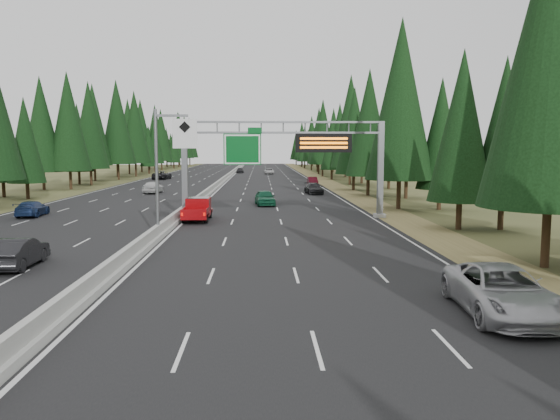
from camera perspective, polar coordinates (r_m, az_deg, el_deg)
The scene contains 19 objects.
road at distance 89.51m, azimuth -6.17°, elevation 2.72°, with size 32.00×260.00×0.08m, color black.
shoulder_right at distance 89.99m, azimuth 5.23°, elevation 2.74°, with size 3.60×260.00×0.06m, color olive.
shoulder_left at distance 92.51m, azimuth -17.24°, elevation 2.58°, with size 3.60×260.00×0.06m, color #3A411E.
median_barrier at distance 89.48m, azimuth -6.17°, elevation 2.96°, with size 0.70×260.00×0.85m.
sign_gantry at distance 44.05m, azimuth 1.18°, elevation 5.89°, with size 16.75×0.98×7.80m.
hov_sign_pole at distance 34.58m, azimuth -11.85°, elevation 4.74°, with size 2.80×0.50×8.00m.
tree_row_right at distance 75.15m, azimuth 9.87°, elevation 8.79°, with size 11.97×242.02×18.84m.
tree_row_left at distance 91.64m, azimuth -20.32°, elevation 8.43°, with size 12.16×246.29×18.99m.
silver_minivan at distance 19.86m, azimuth 22.16°, elevation -7.85°, with size 2.70×5.85×1.62m, color #ABAAAF.
red_pickup at distance 43.43m, azimuth -8.57°, elevation 0.23°, with size 1.91×5.36×1.75m.
car_ahead_green at distance 54.46m, azimuth -1.59°, elevation 1.31°, with size 1.81×4.51×1.54m, color #145939.
car_ahead_dkred at distance 84.90m, azimuth 3.42°, elevation 3.02°, with size 1.40×4.00×1.32m, color #540C18.
car_ahead_dkgrey at distance 68.54m, azimuth 3.55°, elevation 2.25°, with size 1.88×4.63×1.34m, color black.
car_ahead_white at distance 124.55m, azimuth -1.13°, elevation 4.07°, with size 2.16×4.68×1.30m, color #B2B2B2.
car_ahead_far at distance 131.06m, azimuth -4.20°, elevation 4.17°, with size 1.54×3.82×1.30m, color black.
car_onc_near at distance 28.49m, azimuth -25.69°, elevation -4.02°, with size 1.50×4.30×1.42m, color black.
car_onc_blue at distance 49.84m, azimuth -24.48°, elevation 0.14°, with size 1.80×4.44×1.29m, color navy.
car_onc_white at distance 71.34m, azimuth -13.12°, elevation 2.35°, with size 1.87×4.64×1.58m, color #BEBEBE.
car_onc_far at distance 105.12m, azimuth -12.23°, elevation 3.59°, with size 2.60×5.63×1.57m, color black.
Camera 1 is at (6.46, -9.10, 5.59)m, focal length 35.00 mm.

